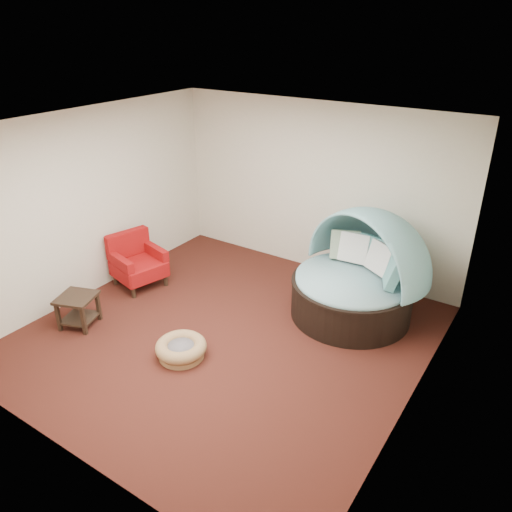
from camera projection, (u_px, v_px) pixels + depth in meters
The scene contains 10 objects.
floor at pixel (226, 335), 6.82m from camera, with size 5.00×5.00×0.00m, color #471B14.
wall_back at pixel (316, 189), 8.09m from camera, with size 5.00×5.00×0.00m, color beige.
wall_front at pixel (51, 339), 4.33m from camera, with size 5.00×5.00×0.00m, color beige.
wall_left at pixel (89, 204), 7.45m from camera, with size 5.00×5.00×0.00m, color beige.
wall_right at pixel (424, 298), 4.97m from camera, with size 5.00×5.00×0.00m, color beige.
ceiling at pixel (220, 128), 5.60m from camera, with size 5.00×5.00×0.00m, color white.
canopy_daybed at pixel (359, 268), 7.01m from camera, with size 2.27×2.24×1.58m.
pet_basket at pixel (181, 349), 6.34m from camera, with size 0.72×0.72×0.23m.
red_armchair at pixel (137, 262), 7.96m from camera, with size 0.88×0.88×0.85m.
side_table at pixel (78, 307), 6.91m from camera, with size 0.62×0.62×0.46m.
Camera 1 is at (3.47, -4.51, 3.94)m, focal length 35.00 mm.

